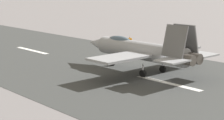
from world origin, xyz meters
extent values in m
plane|color=slate|center=(0.00, 0.00, 0.00)|extent=(400.00, 400.00, 0.00)
cube|color=#363837|center=(0.00, 0.00, 0.01)|extent=(240.00, 26.00, 0.02)
cube|color=white|center=(-0.32, 0.00, 0.02)|extent=(8.00, 0.70, 0.00)
cube|color=white|center=(25.62, 0.00, 0.02)|extent=(8.00, 0.70, 0.00)
cylinder|color=gray|center=(4.98, -1.60, 2.41)|extent=(12.29, 2.18, 2.01)
cone|color=gray|center=(12.52, -1.49, 2.41)|extent=(2.85, 1.75, 1.71)
ellipsoid|color=#3F5160|center=(8.44, -1.55, 3.16)|extent=(3.62, 1.15, 1.10)
cylinder|color=#47423D|center=(-1.32, -1.14, 2.41)|extent=(2.22, 1.13, 1.10)
cylinder|color=#47423D|center=(-1.30, -2.24, 2.41)|extent=(2.22, 1.13, 1.10)
cube|color=gray|center=(3.92, 2.54, 2.31)|extent=(3.49, 6.34, 0.24)
cube|color=gray|center=(4.04, -5.77, 2.31)|extent=(3.49, 6.34, 0.24)
cube|color=gray|center=(-1.35, 0.71, 2.51)|extent=(2.44, 2.83, 0.16)
cube|color=gray|center=(-1.28, -4.09, 2.51)|extent=(2.44, 2.83, 0.16)
cube|color=#575658|center=(-0.38, -0.78, 4.11)|extent=(2.61, 0.98, 3.14)
cube|color=#575658|center=(-0.36, -2.58, 4.11)|extent=(2.61, 0.98, 3.14)
cylinder|color=silver|center=(9.69, -1.53, 0.70)|extent=(0.18, 0.18, 1.40)
cylinder|color=black|center=(9.69, -1.53, 0.38)|extent=(0.76, 0.31, 0.76)
cylinder|color=silver|center=(3.15, -0.03, 0.70)|extent=(0.18, 0.18, 1.40)
cylinder|color=black|center=(3.15, -0.03, 0.38)|extent=(0.76, 0.31, 0.76)
cylinder|color=silver|center=(3.20, -3.23, 0.70)|extent=(0.18, 0.18, 1.40)
cylinder|color=black|center=(3.20, -3.23, 0.38)|extent=(0.76, 0.31, 0.76)
cube|color=#1E2338|center=(18.45, -12.97, 0.43)|extent=(0.24, 0.36, 0.87)
cube|color=orange|center=(18.45, -12.97, 1.08)|extent=(0.43, 0.51, 0.59)
sphere|color=tan|center=(18.45, -12.97, 1.53)|extent=(0.22, 0.22, 0.22)
cylinder|color=orange|center=(18.56, -12.69, 1.04)|extent=(0.10, 0.10, 0.56)
cylinder|color=orange|center=(18.33, -13.25, 1.04)|extent=(0.10, 0.10, 0.56)
cone|color=orange|center=(8.15, -11.71, 0.28)|extent=(0.44, 0.44, 0.55)
camera|label=1|loc=(-25.16, 29.46, 9.71)|focal=63.99mm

